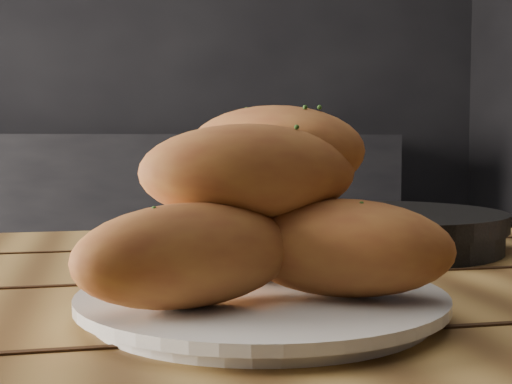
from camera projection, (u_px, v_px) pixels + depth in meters
name	position (u px, v px, depth m)	size (l,w,h in m)	color
back_wall	(21.00, 24.00, 2.89)	(4.00, 0.04, 2.70)	black
counter	(18.00, 255.00, 2.66)	(2.80, 0.60, 0.90)	black
plate	(262.00, 303.00, 0.52)	(0.27, 0.27, 0.02)	silver
bread_rolls	(259.00, 212.00, 0.52)	(0.29, 0.24, 0.14)	#A5692E
skillet	(380.00, 229.00, 0.85)	(0.43, 0.30, 0.05)	black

